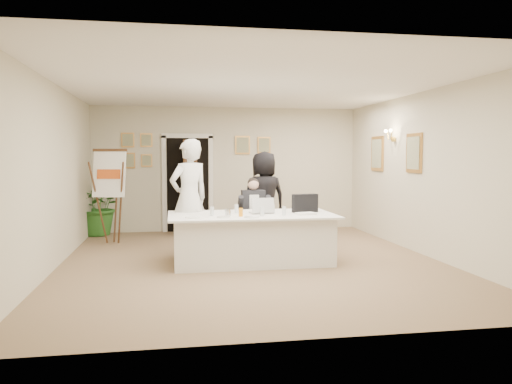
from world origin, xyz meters
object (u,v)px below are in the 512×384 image
object	(u,v)px
flip_chart	(112,201)
laptop	(262,205)
laptop_bag	(305,203)
standing_woman	(264,198)
steel_jug	(228,212)
conference_table	(251,238)
paper_stack	(306,214)
potted_palm	(99,205)
oj_glass	(241,212)
seated_man	(254,214)
standing_man	(189,198)

from	to	relation	value
flip_chart	laptop	world-z (taller)	flip_chart
flip_chart	laptop_bag	size ratio (longest dim) A/B	4.20
standing_woman	steel_jug	distance (m)	2.07
conference_table	laptop	size ratio (longest dim) A/B	6.93
paper_stack	flip_chart	bearing A→B (deg)	144.62
flip_chart	laptop	distance (m)	3.25
potted_palm	steel_jug	distance (m)	4.21
oj_glass	conference_table	bearing A→B (deg)	55.53
conference_table	laptop	xyz separation A→B (m)	(0.18, 0.08, 0.52)
standing_woman	steel_jug	xyz separation A→B (m)	(-0.91, -1.86, -0.06)
conference_table	laptop_bag	bearing A→B (deg)	6.36
seated_man	laptop	xyz separation A→B (m)	(-0.02, -0.92, 0.26)
standing_man	seated_man	bearing A→B (deg)	170.29
standing_man	standing_woman	xyz separation A→B (m)	(1.47, 1.10, -0.09)
seated_man	potted_palm	distance (m)	3.74
steel_jug	paper_stack	bearing A→B (deg)	-0.62
seated_man	oj_glass	world-z (taller)	seated_man
oj_glass	paper_stack	bearing A→B (deg)	5.39
standing_woman	paper_stack	bearing A→B (deg)	88.26
flip_chart	standing_man	xyz separation A→B (m)	(1.43, -1.52, 0.16)
oj_glass	laptop	bearing A→B (deg)	45.09
potted_palm	laptop	world-z (taller)	potted_palm
conference_table	standing_woman	size ratio (longest dim) A/B	1.47
oj_glass	potted_palm	bearing A→B (deg)	125.78
laptop	steel_jug	bearing A→B (deg)	-160.72
flip_chart	potted_palm	bearing A→B (deg)	108.64
conference_table	standing_woman	world-z (taller)	standing_woman
standing_man	laptop_bag	size ratio (longest dim) A/B	4.63
steel_jug	laptop	bearing A→B (deg)	26.09
standing_man	potted_palm	size ratio (longest dim) A/B	1.52
seated_man	standing_woman	world-z (taller)	standing_woman
laptop	oj_glass	bearing A→B (deg)	-141.71
seated_man	standing_man	xyz separation A→B (m)	(-1.16, -0.45, 0.33)
seated_man	potted_palm	xyz separation A→B (m)	(-2.99, 2.25, -0.01)
flip_chart	standing_woman	xyz separation A→B (m)	(2.90, -0.42, 0.06)
potted_palm	steel_jug	size ratio (longest dim) A/B	11.84
standing_woman	oj_glass	xyz separation A→B (m)	(-0.72, -1.97, -0.05)
standing_woman	laptop	distance (m)	1.61
standing_woman	potted_palm	xyz separation A→B (m)	(-3.30, 1.60, -0.24)
laptop_bag	oj_glass	xyz separation A→B (m)	(-1.12, -0.41, -0.08)
laptop_bag	potted_palm	bearing A→B (deg)	128.34
flip_chart	seated_man	bearing A→B (deg)	-22.43
standing_woman	steel_jug	bearing A→B (deg)	52.38
conference_table	standing_woman	bearing A→B (deg)	72.93
laptop_bag	seated_man	bearing A→B (deg)	116.75
flip_chart	potted_palm	size ratio (longest dim) A/B	1.38
flip_chart	standing_man	size ratio (longest dim) A/B	0.91
conference_table	flip_chart	distance (m)	3.20
conference_table	flip_chart	xyz separation A→B (m)	(-2.39, 2.08, 0.44)
laptop	steel_jug	distance (m)	0.65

